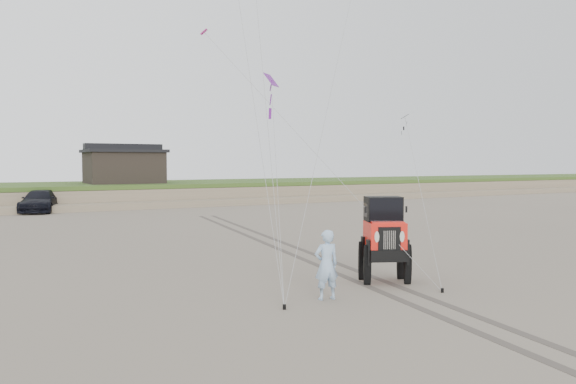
% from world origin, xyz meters
% --- Properties ---
extents(ground, '(160.00, 160.00, 0.00)m').
position_xyz_m(ground, '(0.00, 0.00, 0.00)').
color(ground, '#6B6054').
rests_on(ground, ground).
extents(dune_ridge, '(160.00, 14.25, 1.73)m').
position_xyz_m(dune_ridge, '(0.00, 37.50, 0.82)').
color(dune_ridge, '#7A6B54').
rests_on(dune_ridge, ground).
extents(cabin, '(6.40, 5.40, 3.35)m').
position_xyz_m(cabin, '(2.00, 37.00, 3.24)').
color(cabin, black).
rests_on(cabin, dune_ridge).
extents(truck_c, '(3.52, 5.66, 1.53)m').
position_xyz_m(truck_c, '(-5.13, 31.28, 0.77)').
color(truck_c, black).
rests_on(truck_c, ground).
extents(jeep, '(4.28, 5.81, 1.99)m').
position_xyz_m(jeep, '(1.39, 1.20, 0.99)').
color(jeep, red).
rests_on(jeep, ground).
extents(man, '(0.70, 0.51, 1.78)m').
position_xyz_m(man, '(-1.22, 0.27, 0.89)').
color(man, '#85A7CE').
rests_on(man, ground).
extents(kite_flock, '(7.23, 7.03, 9.51)m').
position_xyz_m(kite_flock, '(2.37, 9.00, 9.23)').
color(kite_flock, black).
rests_on(kite_flock, ground).
extents(stake_main, '(0.08, 0.08, 0.12)m').
position_xyz_m(stake_main, '(-2.62, -0.06, 0.06)').
color(stake_main, black).
rests_on(stake_main, ground).
extents(stake_aux, '(0.08, 0.08, 0.12)m').
position_xyz_m(stake_aux, '(1.90, -0.60, 0.06)').
color(stake_aux, black).
rests_on(stake_aux, ground).
extents(tire_tracks, '(5.22, 29.74, 0.01)m').
position_xyz_m(tire_tracks, '(2.00, 8.00, 0.00)').
color(tire_tracks, '#4C443D').
rests_on(tire_tracks, ground).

